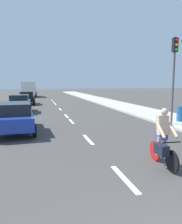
% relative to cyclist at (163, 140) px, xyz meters
% --- Properties ---
extents(ground_plane, '(160.00, 160.00, 0.00)m').
position_rel_cyclist_xyz_m(ground_plane, '(-1.47, 15.76, -0.83)').
color(ground_plane, '#423F3D').
extents(sidewalk_strip, '(3.60, 80.00, 0.14)m').
position_rel_cyclist_xyz_m(sidewalk_strip, '(5.49, 17.76, -0.76)').
color(sidewalk_strip, '#B2ADA3').
rests_on(sidewalk_strip, ground).
extents(lane_stripe_1, '(0.16, 1.80, 0.01)m').
position_rel_cyclist_xyz_m(lane_stripe_1, '(-1.47, -0.53, -0.83)').
color(lane_stripe_1, white).
rests_on(lane_stripe_1, ground).
extents(lane_stripe_2, '(0.16, 1.80, 0.01)m').
position_rel_cyclist_xyz_m(lane_stripe_2, '(-1.47, 3.73, -0.83)').
color(lane_stripe_2, white).
rests_on(lane_stripe_2, ground).
extents(lane_stripe_3, '(0.16, 1.80, 0.01)m').
position_rel_cyclist_xyz_m(lane_stripe_3, '(-1.47, 8.67, -0.83)').
color(lane_stripe_3, white).
rests_on(lane_stripe_3, ground).
extents(lane_stripe_4, '(0.16, 1.80, 0.01)m').
position_rel_cyclist_xyz_m(lane_stripe_4, '(-1.47, 11.13, -0.83)').
color(lane_stripe_4, white).
rests_on(lane_stripe_4, ground).
extents(lane_stripe_5, '(0.16, 1.80, 0.01)m').
position_rel_cyclist_xyz_m(lane_stripe_5, '(-1.47, 15.79, -0.83)').
color(lane_stripe_5, white).
rests_on(lane_stripe_5, ground).
extents(lane_stripe_6, '(0.16, 1.80, 0.01)m').
position_rel_cyclist_xyz_m(lane_stripe_6, '(-1.47, 21.40, -0.83)').
color(lane_stripe_6, white).
rests_on(lane_stripe_6, ground).
extents(lane_stripe_7, '(0.16, 1.80, 0.01)m').
position_rel_cyclist_xyz_m(lane_stripe_7, '(-1.47, 24.25, -0.83)').
color(lane_stripe_7, white).
rests_on(lane_stripe_7, ground).
extents(lane_stripe_8, '(0.16, 1.80, 0.01)m').
position_rel_cyclist_xyz_m(lane_stripe_8, '(-1.47, 27.77, -0.83)').
color(lane_stripe_8, white).
rests_on(lane_stripe_8, ground).
extents(cyclist, '(0.63, 1.71, 1.82)m').
position_rel_cyclist_xyz_m(cyclist, '(0.00, 0.00, 0.00)').
color(cyclist, black).
rests_on(cyclist, ground).
extents(parked_car_blue, '(2.28, 4.59, 1.57)m').
position_rel_cyclist_xyz_m(parked_car_blue, '(-4.90, 6.19, 0.01)').
color(parked_car_blue, '#1E389E').
rests_on(parked_car_blue, ground).
extents(parked_car_teal, '(1.90, 4.01, 1.57)m').
position_rel_cyclist_xyz_m(parked_car_teal, '(-5.17, 14.40, 0.01)').
color(parked_car_teal, '#14727A').
rests_on(parked_car_teal, ground).
extents(parked_car_black, '(1.89, 4.03, 1.57)m').
position_rel_cyclist_xyz_m(parked_car_black, '(-4.85, 21.80, 0.01)').
color(parked_car_black, black).
rests_on(parked_car_black, ground).
extents(delivery_truck, '(2.74, 6.27, 2.80)m').
position_rel_cyclist_xyz_m(delivery_truck, '(-5.02, 36.83, 0.67)').
color(delivery_truck, maroon).
rests_on(delivery_truck, ground).
extents(traffic_signal, '(0.28, 0.33, 5.20)m').
position_rel_cyclist_xyz_m(traffic_signal, '(4.09, 5.52, 2.78)').
color(traffic_signal, '#4C4C51').
rests_on(traffic_signal, ground).
extents(trash_bin_near, '(0.60, 0.60, 0.96)m').
position_rel_cyclist_xyz_m(trash_bin_near, '(5.32, 6.25, -0.21)').
color(trash_bin_near, '#14518C').
rests_on(trash_bin_near, sidewalk_strip).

